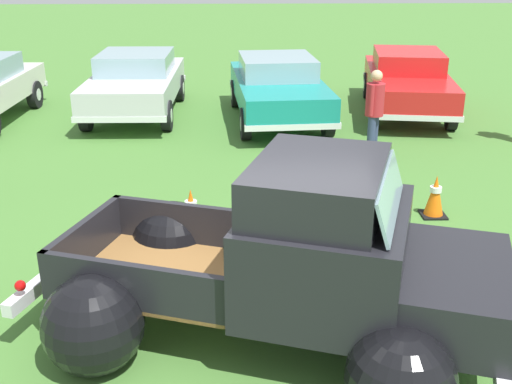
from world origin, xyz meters
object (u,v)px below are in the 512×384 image
Objects in this scene: show_car_1 at (136,81)px; show_car_2 at (278,86)px; show_car_3 at (407,80)px; lane_cone_1 at (191,211)px; vintage_pickup_truck at (298,273)px; spectator_0 at (374,108)px; lane_cone_0 at (435,196)px.

show_car_1 is 3.35m from show_car_2.
show_car_3 is (6.40, 0.02, -0.00)m from show_car_1.
lane_cone_1 is (-1.56, -5.97, -0.47)m from show_car_2.
vintage_pickup_truck is 3.04× the size of spectator_0.
show_car_1 is at bearing -105.32° from show_car_2.
lane_cone_0 is 1.00× the size of lane_cone_1.
show_car_1 is 0.96× the size of show_car_2.
spectator_0 is at bearing -15.50° from show_car_3.
show_car_2 reaches higher than lane_cone_1.
show_car_3 is (3.43, 9.24, 0.03)m from vintage_pickup_truck.
spectator_0 is at bearing 97.16° from lane_cone_0.
show_car_2 is at bearing -69.64° from show_car_3.
spectator_0 reaches higher than show_car_1.
lane_cone_0 is at bearing 70.91° from vintage_pickup_truck.
show_car_1 is 8.12m from lane_cone_0.
spectator_0 is 2.60× the size of lane_cone_0.
show_car_2 is at bearing 109.67° from lane_cone_0.
show_car_1 is at bearing 130.47° from lane_cone_0.
show_car_1 is 6.85m from lane_cone_1.
lane_cone_0 is (5.26, -6.17, -0.47)m from show_car_1.
lane_cone_0 is 3.56m from lane_cone_1.
show_car_3 is at bearing 54.87° from lane_cone_1.
show_car_3 reaches higher than lane_cone_0.
lane_cone_1 is (-3.18, -3.26, -0.62)m from spectator_0.
lane_cone_1 is at bearing -105.09° from spectator_0.
show_car_1 reaches higher than lane_cone_1.
show_car_1 reaches higher than lane_cone_0.
vintage_pickup_truck reaches higher than spectator_0.
vintage_pickup_truck reaches higher than lane_cone_0.
vintage_pickup_truck reaches higher than show_car_3.
show_car_3 is at bearing 90.87° from show_car_1.
lane_cone_0 is (-1.14, -6.19, -0.47)m from show_car_3.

